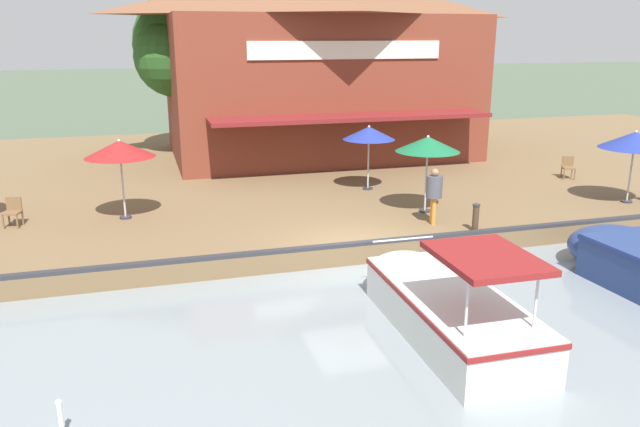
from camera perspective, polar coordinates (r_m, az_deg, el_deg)
The scene contains 15 objects.
ground_plane at distance 16.77m, azimuth 3.35°, elevation -4.99°, with size 220.00×220.00×0.00m, color #4C5B47.
quay_deck at distance 26.89m, azimuth -4.49°, elevation 3.70°, with size 22.00×56.00×0.60m, color brown.
quay_edge_fender at distance 16.64m, azimuth 3.28°, elevation -2.78°, with size 0.20×50.40×0.10m, color #2D2D33.
waterfront_restaurant at distance 29.42m, azimuth -0.25°, elevation 13.75°, with size 10.41×13.91×8.74m.
patio_umbrella_near_quay_edge at distance 19.53m, azimuth -17.85°, elevation 5.63°, with size 2.07×2.07×2.44m.
patio_umbrella_far_corner at distance 22.38m, azimuth 4.49°, elevation 7.33°, with size 1.86×1.86×2.32m.
patio_umbrella_back_row at distance 22.93m, azimuth 26.86°, elevation 6.01°, with size 2.25×2.25×2.42m.
patio_umbrella_mid_patio_right at distance 19.60m, azimuth 9.83°, elevation 6.26°, with size 1.99×1.99×2.44m.
cafe_chair_under_first_umbrella at distance 20.26m, azimuth -26.27°, elevation 0.25°, with size 0.53×0.53×0.85m.
cafe_chair_far_corner_seat at distance 26.23m, azimuth 21.75°, elevation 4.03°, with size 0.57×0.57×0.85m.
person_at_quay_edge at distance 18.54m, azimuth 10.40°, elevation 2.17°, with size 0.47×0.47×1.67m.
motorboat_second_along at distance 13.44m, azimuth 10.97°, elevation -7.85°, with size 5.74×2.04×2.15m.
mooring_post at distance 18.26m, azimuth 14.04°, elevation -0.35°, with size 0.22×0.22×0.80m.
tree_behind_restaurant at distance 30.19m, azimuth -12.16°, elevation 14.63°, with size 5.39×5.13×7.57m.
tree_upstream_bank at distance 34.12m, azimuth -2.41°, elevation 14.72°, with size 4.93×4.69×7.13m.
Camera 1 is at (14.73, -5.31, 5.99)m, focal length 35.00 mm.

